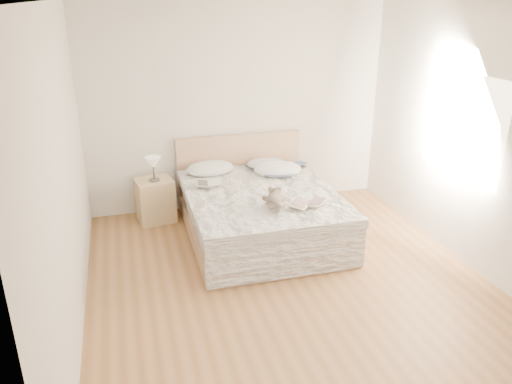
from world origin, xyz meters
TOP-DOWN VIEW (x-y plane):
  - floor at (0.00, 0.00)m, footprint 4.00×4.50m
  - ceiling at (0.00, 0.00)m, footprint 4.00×4.50m
  - wall_back at (0.00, 2.25)m, footprint 4.00×0.02m
  - wall_front at (0.00, -2.25)m, footprint 4.00×0.02m
  - wall_left at (-2.00, 0.00)m, footprint 0.02×4.50m
  - wall_right at (2.00, 0.00)m, footprint 0.02×4.50m
  - window at (1.99, 0.30)m, footprint 0.02×1.30m
  - bed at (0.00, 1.19)m, footprint 1.72×2.14m
  - nightstand at (-1.18, 1.94)m, footprint 0.51×0.46m
  - table_lamp at (-1.17, 1.91)m, footprint 0.23×0.23m
  - pillow_left at (-0.45, 1.96)m, footprint 0.68×0.51m
  - pillow_middle at (0.31, 1.92)m, footprint 0.60×0.47m
  - pillow_right at (0.39, 1.69)m, footprint 0.67×0.50m
  - blouse at (0.42, 1.69)m, footprint 0.75×0.77m
  - photo_book at (-0.55, 1.44)m, footprint 0.35×0.26m
  - childrens_book at (0.38, 0.56)m, footprint 0.48×0.46m
  - teddy_bear at (-0.01, 0.58)m, footprint 0.29×0.35m

SIDE VIEW (x-z plane):
  - floor at x=0.00m, z-range 0.00..0.00m
  - nightstand at x=-1.18m, z-range 0.00..0.56m
  - bed at x=0.00m, z-range -0.19..0.81m
  - blouse at x=0.42m, z-range 0.62..0.64m
  - photo_book at x=-0.55m, z-range 0.62..0.64m
  - childrens_book at x=0.38m, z-range 0.62..0.64m
  - pillow_left at x=-0.45m, z-range 0.55..0.73m
  - pillow_middle at x=0.31m, z-range 0.56..0.72m
  - pillow_right at x=0.39m, z-range 0.55..0.73m
  - teddy_bear at x=-0.01m, z-range 0.57..0.73m
  - table_lamp at x=-1.17m, z-range 0.63..0.94m
  - wall_back at x=0.00m, z-range 0.00..2.70m
  - wall_front at x=0.00m, z-range 0.00..2.70m
  - wall_left at x=-2.00m, z-range 0.00..2.70m
  - wall_right at x=2.00m, z-range 0.00..2.70m
  - window at x=1.99m, z-range 0.90..2.00m
  - ceiling at x=0.00m, z-range 2.70..2.70m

